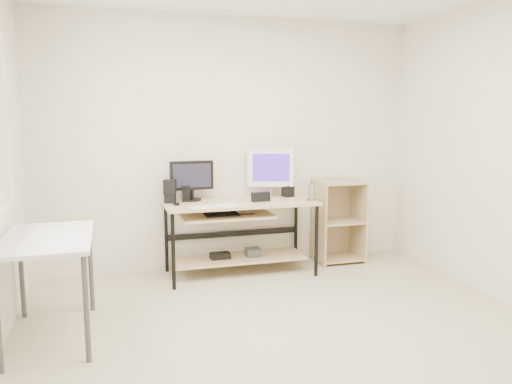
{
  "coord_description": "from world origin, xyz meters",
  "views": [
    {
      "loc": [
        -1.24,
        -3.1,
        1.58
      ],
      "look_at": [
        0.06,
        1.3,
        0.89
      ],
      "focal_mm": 35.0,
      "sensor_mm": 36.0,
      "label": 1
    }
  ],
  "objects": [
    {
      "name": "room",
      "position": [
        -0.14,
        0.04,
        1.32
      ],
      "size": [
        4.01,
        4.01,
        2.62
      ],
      "color": "#BCB190",
      "rests_on": "ground"
    },
    {
      "name": "desk",
      "position": [
        -0.03,
        1.66,
        0.54
      ],
      "size": [
        1.5,
        0.65,
        0.75
      ],
      "color": "tan",
      "rests_on": "ground"
    },
    {
      "name": "side_table",
      "position": [
        -1.68,
        0.6,
        0.67
      ],
      "size": [
        0.6,
        1.0,
        0.75
      ],
      "color": "silver",
      "rests_on": "ground"
    },
    {
      "name": "shelf_unit",
      "position": [
        1.15,
        1.82,
        0.45
      ],
      "size": [
        0.5,
        0.4,
        0.9
      ],
      "color": "tan",
      "rests_on": "ground"
    },
    {
      "name": "black_monitor",
      "position": [
        -0.45,
        1.82,
        0.98
      ],
      "size": [
        0.44,
        0.18,
        0.4
      ],
      "rotation": [
        0.0,
        0.0,
        0.05
      ],
      "color": "black",
      "rests_on": "desk"
    },
    {
      "name": "white_imac",
      "position": [
        0.37,
        1.83,
        1.05
      ],
      "size": [
        0.47,
        0.21,
        0.51
      ],
      "rotation": [
        0.0,
        0.0,
        -0.34
      ],
      "color": "silver",
      "rests_on": "desk"
    },
    {
      "name": "keyboard",
      "position": [
        -0.31,
        1.42,
        0.76
      ],
      "size": [
        0.47,
        0.2,
        0.02
      ],
      "primitive_type": "cube",
      "rotation": [
        0.0,
        0.0,
        0.15
      ],
      "color": "silver",
      "rests_on": "desk"
    },
    {
      "name": "mouse",
      "position": [
        -0.07,
        1.57,
        0.77
      ],
      "size": [
        0.08,
        0.11,
        0.03
      ],
      "primitive_type": "ellipsoid",
      "rotation": [
        0.0,
        0.0,
        -0.19
      ],
      "color": "#B7B7BC",
      "rests_on": "desk"
    },
    {
      "name": "center_speaker",
      "position": [
        0.19,
        1.59,
        0.79
      ],
      "size": [
        0.18,
        0.09,
        0.09
      ],
      "primitive_type": "cube",
      "rotation": [
        0.0,
        0.0,
        0.06
      ],
      "color": "black",
      "rests_on": "desk"
    },
    {
      "name": "speaker_left",
      "position": [
        -0.68,
        1.75,
        0.87
      ],
      "size": [
        0.14,
        0.14,
        0.23
      ],
      "rotation": [
        0.0,
        0.0,
        -0.29
      ],
      "color": "black",
      "rests_on": "desk"
    },
    {
      "name": "speaker_right",
      "position": [
        0.55,
        1.78,
        0.81
      ],
      "size": [
        0.13,
        0.13,
        0.12
      ],
      "primitive_type": "cube",
      "rotation": [
        0.0,
        0.0,
        0.37
      ],
      "color": "black",
      "rests_on": "desk"
    },
    {
      "name": "audio_controller",
      "position": [
        -0.52,
        1.77,
        0.83
      ],
      "size": [
        0.08,
        0.05,
        0.16
      ],
      "primitive_type": "cube",
      "rotation": [
        0.0,
        0.0,
        -0.03
      ],
      "color": "black",
      "rests_on": "desk"
    },
    {
      "name": "volume_puck",
      "position": [
        -0.64,
        1.6,
        0.76
      ],
      "size": [
        0.07,
        0.07,
        0.03
      ],
      "primitive_type": "cylinder",
      "rotation": [
        0.0,
        0.0,
        0.06
      ],
      "color": "black",
      "rests_on": "desk"
    },
    {
      "name": "smartphone",
      "position": [
        0.18,
        1.65,
        0.75
      ],
      "size": [
        0.1,
        0.13,
        0.01
      ],
      "primitive_type": "cube",
      "rotation": [
        0.0,
        0.0,
        0.39
      ],
      "color": "black",
      "rests_on": "desk"
    },
    {
      "name": "coaster",
      "position": [
        0.69,
        1.49,
        0.75
      ],
      "size": [
        0.12,
        0.12,
        0.01
      ],
      "primitive_type": "cylinder",
      "rotation": [
        0.0,
        0.0,
        0.22
      ],
      "color": "#AF7A4F",
      "rests_on": "desk"
    },
    {
      "name": "drinking_glass",
      "position": [
        0.69,
        1.49,
        0.83
      ],
      "size": [
        0.09,
        0.09,
        0.15
      ],
      "primitive_type": "cylinder",
      "rotation": [
        0.0,
        0.0,
        0.22
      ],
      "color": "white",
      "rests_on": "coaster"
    }
  ]
}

